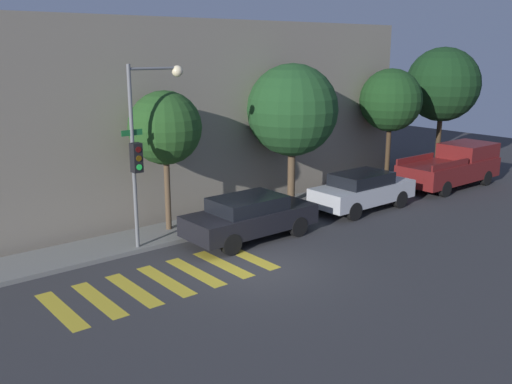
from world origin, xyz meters
name	(u,v)px	position (x,y,z in m)	size (l,w,h in m)	color
ground_plane	(255,267)	(0.00, 0.00, 0.00)	(60.00, 60.00, 0.00)	#333335
sidewalk	(179,231)	(0.00, 4.21, 0.07)	(26.00, 2.02, 0.14)	slate
building_row	(117,117)	(0.00, 8.62, 3.67)	(26.00, 6.00, 7.33)	gray
crosswalk	(165,281)	(-2.56, 0.80, 0.00)	(6.34, 2.60, 0.00)	gold
traffic_light_pole	(145,136)	(-1.61, 3.37, 3.66)	(2.21, 0.56, 5.83)	slate
sedan_near_corner	(250,216)	(1.48, 2.10, 0.80)	(4.62, 1.87, 1.49)	black
sedan_middle	(362,190)	(7.21, 2.10, 0.81)	(4.50, 1.79, 1.52)	#B7BABF
pickup_truck	(453,166)	(13.60, 2.10, 0.96)	(5.46, 2.09, 1.91)	maroon
tree_near_corner	(165,128)	(-0.27, 4.44, 3.67)	(2.48, 2.48, 4.93)	brown
tree_midblock	(292,110)	(5.52, 4.44, 3.88)	(3.65, 3.65, 5.72)	brown
tree_far_end	(391,100)	(11.71, 4.44, 3.93)	(2.89, 2.89, 5.39)	#42301E
tree_behind_truck	(443,85)	(15.83, 4.44, 4.48)	(3.71, 3.71, 6.35)	#42301E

